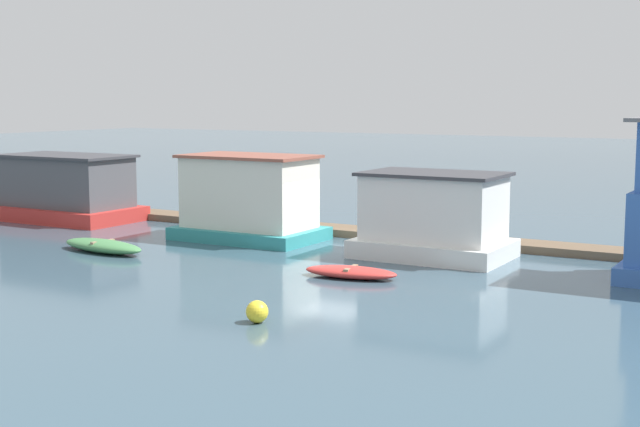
# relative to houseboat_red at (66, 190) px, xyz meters

# --- Properties ---
(ground_plane) EXTENTS (200.00, 200.00, 0.00)m
(ground_plane) POSITION_rel_houseboat_red_xyz_m (14.46, -0.37, -1.43)
(ground_plane) COLOR #385160
(dock_walkway) EXTENTS (42.40, 1.64, 0.30)m
(dock_walkway) POSITION_rel_houseboat_red_xyz_m (14.46, 2.59, -1.28)
(dock_walkway) COLOR brown
(dock_walkway) RESTS_ON ground_plane
(houseboat_red) EXTENTS (6.75, 3.89, 3.06)m
(houseboat_red) POSITION_rel_houseboat_red_xyz_m (0.00, 0.00, 0.00)
(houseboat_red) COLOR red
(houseboat_red) RESTS_ON ground_plane
(houseboat_teal) EXTENTS (5.71, 3.59, 3.42)m
(houseboat_teal) POSITION_rel_houseboat_red_xyz_m (10.66, -0.49, 0.19)
(houseboat_teal) COLOR teal
(houseboat_teal) RESTS_ON ground_plane
(houseboat_white) EXTENTS (5.30, 3.58, 3.06)m
(houseboat_white) POSITION_rel_houseboat_red_xyz_m (18.68, -0.59, 0.01)
(houseboat_white) COLOR white
(houseboat_white) RESTS_ON ground_plane
(dinghy_green) EXTENTS (4.05, 1.65, 0.47)m
(dinghy_green) POSITION_rel_houseboat_red_xyz_m (7.66, -5.69, -1.20)
(dinghy_green) COLOR #47844C
(dinghy_green) RESTS_ON ground_plane
(dinghy_red) EXTENTS (3.18, 1.58, 0.37)m
(dinghy_red) POSITION_rel_houseboat_red_xyz_m (17.85, -5.29, -1.25)
(dinghy_red) COLOR red
(dinghy_red) RESTS_ON ground_plane
(buoy_yellow) EXTENTS (0.58, 0.58, 0.58)m
(buoy_yellow) POSITION_rel_houseboat_red_xyz_m (18.46, -11.50, -1.14)
(buoy_yellow) COLOR yellow
(buoy_yellow) RESTS_ON ground_plane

